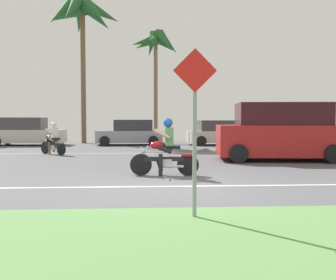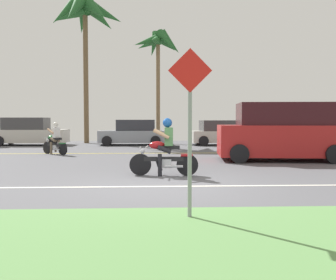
% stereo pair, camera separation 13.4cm
% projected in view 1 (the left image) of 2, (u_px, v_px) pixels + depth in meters
% --- Properties ---
extents(ground, '(56.00, 30.00, 0.04)m').
position_uv_depth(ground, '(162.00, 170.00, 11.20)').
color(ground, '#545459').
extents(grass_median, '(56.00, 3.80, 0.06)m').
position_uv_depth(grass_median, '(189.00, 251.00, 4.12)').
color(grass_median, '#5B8C4C').
rests_on(grass_median, ground).
extents(lane_line_near, '(50.40, 0.12, 0.01)m').
position_uv_depth(lane_line_near, '(168.00, 186.00, 8.26)').
color(lane_line_near, silver).
rests_on(lane_line_near, ground).
extents(lane_line_far, '(50.40, 0.12, 0.01)m').
position_uv_depth(lane_line_far, '(157.00, 153.00, 16.46)').
color(lane_line_far, yellow).
rests_on(lane_line_far, ground).
extents(motorcyclist, '(1.79, 0.59, 1.50)m').
position_uv_depth(motorcyclist, '(165.00, 151.00, 9.85)').
color(motorcyclist, black).
rests_on(motorcyclist, ground).
extents(suv_nearby, '(4.65, 2.59, 2.05)m').
position_uv_depth(suv_nearby, '(280.00, 133.00, 13.56)').
color(suv_nearby, '#AD1E1E').
rests_on(suv_nearby, ground).
extents(parked_car_0, '(4.12, 1.94, 1.58)m').
position_uv_depth(parked_car_0, '(27.00, 132.00, 21.61)').
color(parked_car_0, beige).
rests_on(parked_car_0, ground).
extents(parked_car_1, '(3.79, 2.06, 1.45)m').
position_uv_depth(parked_car_1, '(130.00, 133.00, 21.93)').
color(parked_car_1, '#8C939E').
rests_on(parked_car_1, ground).
extents(parked_car_2, '(4.10, 2.07, 1.42)m').
position_uv_depth(parked_car_2, '(221.00, 133.00, 21.98)').
color(parked_car_2, beige).
rests_on(parked_car_2, ground).
extents(palm_tree_1, '(4.81, 4.72, 9.19)m').
position_uv_depth(palm_tree_1, '(82.00, 16.00, 23.15)').
color(palm_tree_1, brown).
rests_on(palm_tree_1, ground).
extents(palm_tree_2, '(3.15, 3.18, 7.00)m').
position_uv_depth(palm_tree_2, '(156.00, 46.00, 23.28)').
color(palm_tree_2, brown).
rests_on(palm_tree_2, ground).
extents(motorcyclist_distant, '(1.27, 1.12, 1.35)m').
position_uv_depth(motorcyclist_distant, '(53.00, 141.00, 15.82)').
color(motorcyclist_distant, black).
rests_on(motorcyclist_distant, ground).
extents(street_sign, '(0.62, 0.06, 2.46)m').
position_uv_depth(street_sign, '(195.00, 116.00, 5.38)').
color(street_sign, gray).
rests_on(street_sign, ground).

